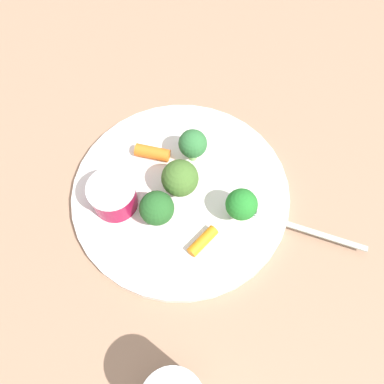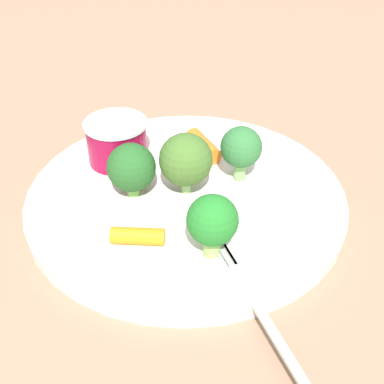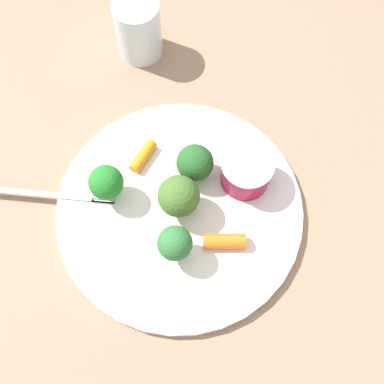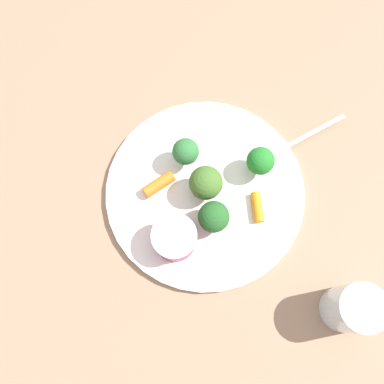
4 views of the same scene
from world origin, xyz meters
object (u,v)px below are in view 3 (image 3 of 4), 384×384
Objects in this scene: broccoli_floret_2 at (177,244)px; carrot_stick_1 at (225,241)px; broccoli_floret_1 at (195,163)px; drinking_glass at (138,29)px; plate at (180,210)px; sauce_cup at (246,171)px; broccoli_floret_3 at (106,183)px; broccoli_floret_0 at (178,198)px; carrot_stick_0 at (143,156)px; fork at (47,195)px.

broccoli_floret_2 reaches higher than carrot_stick_1.
drinking_glass is at bearing -155.72° from broccoli_floret_1.
plate is 6.10× the size of carrot_stick_1.
sauce_cup is 1.14× the size of broccoli_floret_3.
broccoli_floret_0 is 0.71× the size of drinking_glass.
broccoli_floret_1 is 0.07m from carrot_stick_0.
broccoli_floret_2 reaches higher than carrot_stick_0.
broccoli_floret_1 is at bearing 24.28° from drinking_glass.
drinking_glass is at bearing -155.73° from carrot_stick_1.
broccoli_floret_0 is 0.16m from fork.
broccoli_floret_1 reaches higher than carrot_stick_1.
broccoli_floret_0 reaches higher than carrot_stick_0.
sauce_cup is at bearing 81.08° from carrot_stick_0.
broccoli_floret_2 is (0.10, -0.01, 0.01)m from broccoli_floret_1.
carrot_stick_1 is at bearing 69.08° from broccoli_floret_3.
broccoli_floret_0 reaches higher than sauce_cup.
drinking_glass is at bearing 177.19° from broccoli_floret_3.
fork is (0.04, -0.23, -0.02)m from sauce_cup.
broccoli_floret_3 reaches higher than sauce_cup.
broccoli_floret_2 and broccoli_floret_3 have the same top height.
drinking_glass is at bearing -143.16° from sauce_cup.
sauce_cup reaches higher than carrot_stick_1.
sauce_cup is 1.13× the size of broccoli_floret_2.
broccoli_floret_3 is 0.23m from drinking_glass.
drinking_glass reaches higher than plate.
carrot_stick_0 is 0.12m from fork.
drinking_glass is (-0.19, -0.09, 0.00)m from broccoli_floret_1.
broccoli_floret_0 is 1.36× the size of carrot_stick_0.
carrot_stick_0 reaches higher than fork.
carrot_stick_1 is (0.04, 0.06, -0.03)m from broccoli_floret_0.
fork is (0.06, -0.11, -0.01)m from carrot_stick_0.
broccoli_floret_2 reaches higher than fork.
broccoli_floret_0 is 0.08m from carrot_stick_0.
broccoli_floret_2 is 0.11m from broccoli_floret_3.
broccoli_floret_1 is 0.62× the size of drinking_glass.
broccoli_floret_2 is at bearing 2.88° from plate.
broccoli_floret_2 is (0.10, -0.07, 0.01)m from sauce_cup.
carrot_stick_0 is (-0.02, -0.12, -0.01)m from sauce_cup.
carrot_stick_1 is 0.31m from drinking_glass.
fork is at bearing -81.19° from sauce_cup.
broccoli_floret_1 is 0.10m from carrot_stick_1.
broccoli_floret_0 is 1.09× the size of broccoli_floret_2.
fork is (0.01, -0.08, -0.03)m from broccoli_floret_3.
sauce_cup is 1.21× the size of broccoli_floret_1.
broccoli_floret_0 reaches higher than carrot_stick_1.
broccoli_floret_3 is at bearing -110.92° from carrot_stick_1.
fork is (-0.01, -0.16, 0.01)m from plate.
carrot_stick_0 is 0.91× the size of carrot_stick_1.
broccoli_floret_3 reaches higher than plate.
broccoli_floret_0 is at bearing -175.86° from broccoli_floret_2.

